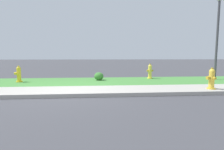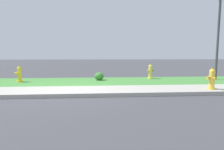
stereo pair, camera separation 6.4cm
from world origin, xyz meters
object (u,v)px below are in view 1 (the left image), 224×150
Objects in this scene: fire_hydrant_by_grass_verge at (211,79)px; street_lamp at (218,23)px; fire_hydrant_near_corner at (150,71)px; fire_hydrant_far_end at (19,74)px; shrub_bush_mid_verge at (99,76)px.

street_lamp is at bearing -42.57° from fire_hydrant_by_grass_verge.
fire_hydrant_near_corner is at bearing 168.99° from street_lamp.
street_lamp reaches higher than fire_hydrant_far_end.
street_lamp reaches higher than shrub_bush_mid_verge.
fire_hydrant_by_grass_verge is 4.02m from street_lamp.
fire_hydrant_far_end is at bearing -174.40° from shrub_bush_mid_verge.
fire_hydrant_by_grass_verge is at bearing -127.14° from street_lamp.
fire_hydrant_near_corner reaches higher than fire_hydrant_far_end.
fire_hydrant_near_corner is 2.77m from shrub_bush_mid_verge.
fire_hydrant_near_corner is at bearing 8.54° from shrub_bush_mid_verge.
fire_hydrant_near_corner is 1.72× the size of shrub_bush_mid_verge.
fire_hydrant_far_end is at bearing -179.16° from street_lamp.
street_lamp is at bearing -2.11° from shrub_bush_mid_verge.
fire_hydrant_near_corner is 3.44m from fire_hydrant_by_grass_verge.
fire_hydrant_far_end is 0.96× the size of fire_hydrant_near_corner.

